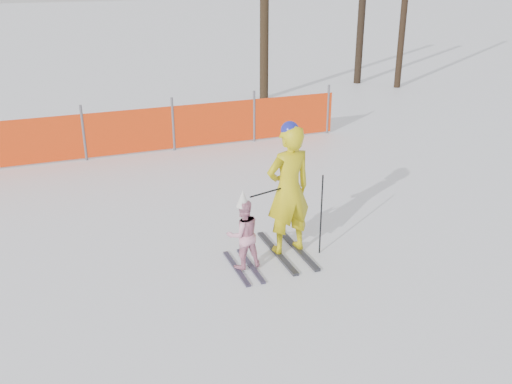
# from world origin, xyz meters

# --- Properties ---
(ground) EXTENTS (120.00, 120.00, 0.00)m
(ground) POSITION_xyz_m (0.00, 0.00, 0.00)
(ground) COLOR white
(ground) RESTS_ON ground
(adult) EXTENTS (0.77, 1.42, 2.06)m
(adult) POSITION_xyz_m (0.45, 0.35, 1.03)
(adult) COLOR black
(adult) RESTS_ON ground
(child) EXTENTS (0.52, 1.04, 1.22)m
(child) POSITION_xyz_m (-0.33, 0.13, 0.55)
(child) COLOR black
(child) RESTS_ON ground
(ski_poles) EXTENTS (1.13, 0.19, 1.27)m
(ski_poles) POSITION_xyz_m (0.64, 0.18, 0.77)
(ski_poles) COLOR black
(ski_poles) RESTS_ON ground
(safety_fence) EXTENTS (14.12, 0.06, 1.25)m
(safety_fence) POSITION_xyz_m (-2.95, 5.91, 0.56)
(safety_fence) COLOR #595960
(safety_fence) RESTS_ON ground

